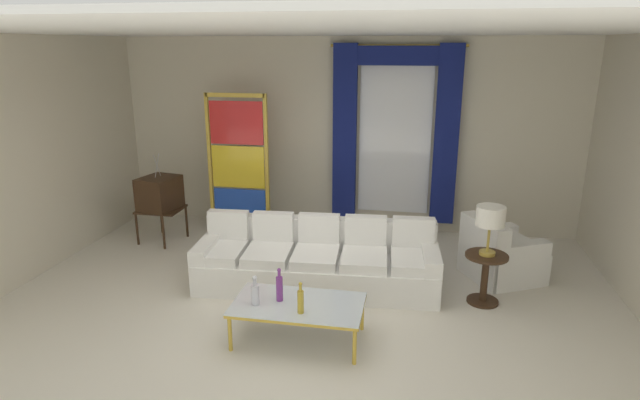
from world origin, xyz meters
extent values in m
plane|color=silver|center=(0.00, 0.00, 0.00)|extent=(16.00, 16.00, 0.00)
cube|color=beige|center=(0.00, 3.06, 1.50)|extent=(8.00, 0.12, 3.00)
cube|color=beige|center=(-3.66, 0.60, 1.50)|extent=(0.12, 7.00, 3.00)
cube|color=white|center=(0.00, 0.80, 3.02)|extent=(8.00, 7.60, 0.04)
cube|color=white|center=(0.79, 2.98, 1.55)|extent=(1.10, 0.02, 2.50)
cylinder|color=gold|center=(0.79, 2.90, 2.86)|extent=(2.00, 0.04, 0.04)
cube|color=navy|center=(0.02, 2.88, 1.55)|extent=(0.36, 0.12, 2.70)
cube|color=navy|center=(1.56, 2.88, 1.55)|extent=(0.36, 0.12, 2.70)
cube|color=navy|center=(0.79, 2.88, 2.72)|extent=(1.80, 0.10, 0.28)
cube|color=white|center=(0.01, 0.65, 0.19)|extent=(2.95, 1.10, 0.38)
cube|color=white|center=(-0.02, 1.02, 0.39)|extent=(2.91, 0.40, 0.78)
cube|color=white|center=(1.36, 0.74, 0.28)|extent=(0.26, 0.87, 0.56)
cube|color=white|center=(-1.35, 0.55, 0.28)|extent=(0.26, 0.87, 0.56)
cube|color=white|center=(1.17, 0.68, 0.44)|extent=(0.58, 0.77, 0.12)
cube|color=white|center=(1.15, 1.00, 0.66)|extent=(0.52, 0.17, 0.40)
cube|color=white|center=(0.59, 0.64, 0.44)|extent=(0.58, 0.77, 0.12)
cube|color=white|center=(0.57, 0.96, 0.66)|extent=(0.52, 0.17, 0.40)
cube|color=white|center=(0.01, 0.60, 0.44)|extent=(0.58, 0.77, 0.12)
cube|color=white|center=(-0.01, 0.92, 0.66)|extent=(0.52, 0.17, 0.40)
cube|color=white|center=(-0.57, 0.56, 0.44)|extent=(0.58, 0.77, 0.12)
cube|color=white|center=(-0.59, 0.88, 0.66)|extent=(0.52, 0.17, 0.40)
cube|color=white|center=(-1.15, 0.52, 0.44)|extent=(0.58, 0.77, 0.12)
cube|color=white|center=(-1.17, 0.84, 0.66)|extent=(0.52, 0.17, 0.40)
cube|color=silver|center=(0.06, -0.56, 0.40)|extent=(1.30, 0.72, 0.02)
cube|color=gold|center=(0.06, -0.22, 0.38)|extent=(1.30, 0.04, 0.03)
cube|color=gold|center=(0.06, -0.90, 0.38)|extent=(1.30, 0.04, 0.03)
cube|color=gold|center=(-0.57, -0.56, 0.38)|extent=(0.04, 0.72, 0.03)
cube|color=gold|center=(0.69, -0.56, 0.38)|extent=(0.04, 0.72, 0.03)
cylinder|color=gold|center=(-0.55, -0.24, 0.19)|extent=(0.04, 0.04, 0.38)
cylinder|color=gold|center=(0.67, -0.24, 0.19)|extent=(0.04, 0.04, 0.38)
cylinder|color=gold|center=(-0.55, -0.88, 0.19)|extent=(0.04, 0.04, 0.38)
cylinder|color=gold|center=(0.67, -0.88, 0.19)|extent=(0.04, 0.04, 0.38)
cylinder|color=#753384|center=(-0.14, -0.54, 0.54)|extent=(0.07, 0.07, 0.25)
cylinder|color=#753384|center=(-0.14, -0.54, 0.69)|extent=(0.03, 0.03, 0.06)
sphere|color=#753384|center=(-0.14, -0.54, 0.74)|extent=(0.04, 0.04, 0.04)
cylinder|color=gold|center=(0.13, -0.75, 0.52)|extent=(0.06, 0.06, 0.23)
cylinder|color=gold|center=(0.13, -0.75, 0.67)|extent=(0.03, 0.03, 0.06)
sphere|color=gold|center=(0.13, -0.75, 0.71)|extent=(0.04, 0.04, 0.04)
cylinder|color=silver|center=(-0.35, -0.66, 0.51)|extent=(0.08, 0.08, 0.20)
cylinder|color=silver|center=(-0.35, -0.66, 0.64)|extent=(0.04, 0.04, 0.06)
sphere|color=silver|center=(-0.35, -0.66, 0.69)|extent=(0.05, 0.05, 0.05)
cube|color=#382314|center=(-2.60, 1.80, 0.50)|extent=(0.62, 0.54, 0.03)
cylinder|color=#382314|center=(-2.89, 1.57, 0.25)|extent=(0.04, 0.04, 0.50)
cylinder|color=#382314|center=(-2.79, 2.12, 0.25)|extent=(0.04, 0.04, 0.50)
cylinder|color=#382314|center=(-2.42, 1.47, 0.25)|extent=(0.04, 0.04, 0.50)
cylinder|color=#382314|center=(-2.31, 2.02, 0.25)|extent=(0.04, 0.04, 0.50)
cube|color=#382314|center=(-2.60, 1.80, 0.76)|extent=(0.58, 0.64, 0.48)
cube|color=black|center=(-2.83, 1.84, 0.78)|extent=(0.09, 0.39, 0.30)
cylinder|color=gold|center=(-2.85, 1.76, 0.59)|extent=(0.02, 0.04, 0.04)
cylinder|color=gold|center=(-2.82, 1.92, 0.59)|extent=(0.02, 0.04, 0.04)
cylinder|color=silver|center=(-2.60, 1.80, 1.18)|extent=(0.03, 0.13, 0.34)
cylinder|color=silver|center=(-2.60, 1.80, 1.18)|extent=(0.03, 0.13, 0.34)
cube|color=white|center=(2.29, 1.39, 0.20)|extent=(1.08, 1.08, 0.40)
cube|color=white|center=(2.29, 1.39, 0.45)|extent=(0.93, 0.93, 0.10)
cube|color=white|center=(2.01, 1.24, 0.40)|extent=(0.55, 0.80, 0.80)
cube|color=white|center=(2.15, 1.67, 0.29)|extent=(0.74, 0.50, 0.58)
cube|color=white|center=(2.44, 1.11, 0.29)|extent=(0.74, 0.50, 0.58)
cube|color=gold|center=(-1.96, 2.23, 1.10)|extent=(0.05, 0.05, 2.20)
cube|color=gold|center=(-1.06, 2.23, 1.10)|extent=(0.05, 0.05, 2.20)
cube|color=gold|center=(-1.51, 2.23, 2.17)|extent=(0.90, 0.05, 0.06)
cube|color=gold|center=(-1.51, 2.23, 0.05)|extent=(0.90, 0.05, 0.10)
cube|color=#1E47B7|center=(-1.51, 2.23, 0.43)|extent=(0.82, 0.02, 0.64)
cube|color=yellow|center=(-1.51, 2.23, 1.10)|extent=(0.82, 0.02, 0.64)
cube|color=red|center=(-1.51, 2.23, 1.77)|extent=(0.82, 0.02, 0.64)
cylinder|color=beige|center=(-0.97, 2.06, 0.03)|extent=(0.16, 0.16, 0.06)
ellipsoid|color=#21638A|center=(-0.97, 2.06, 0.14)|extent=(0.18, 0.32, 0.20)
sphere|color=#21638A|center=(-0.97, 2.20, 0.25)|extent=(0.09, 0.09, 0.09)
cone|color=gold|center=(-0.97, 2.26, 0.25)|extent=(0.02, 0.04, 0.02)
cone|color=#306A44|center=(-0.97, 1.88, 0.24)|extent=(0.44, 0.40, 0.50)
cylinder|color=#382314|center=(1.98, 0.63, 0.58)|extent=(0.48, 0.48, 0.03)
cylinder|color=#382314|center=(1.98, 0.63, 0.29)|extent=(0.08, 0.08, 0.55)
cylinder|color=#382314|center=(1.98, 0.63, 0.01)|extent=(0.36, 0.36, 0.03)
cylinder|color=#B29338|center=(1.98, 0.63, 0.61)|extent=(0.18, 0.18, 0.04)
cylinder|color=#B29338|center=(1.98, 0.63, 0.81)|extent=(0.03, 0.03, 0.36)
cylinder|color=white|center=(1.98, 0.63, 1.05)|extent=(0.32, 0.32, 0.22)
camera|label=1|loc=(1.15, -5.13, 2.87)|focal=29.45mm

